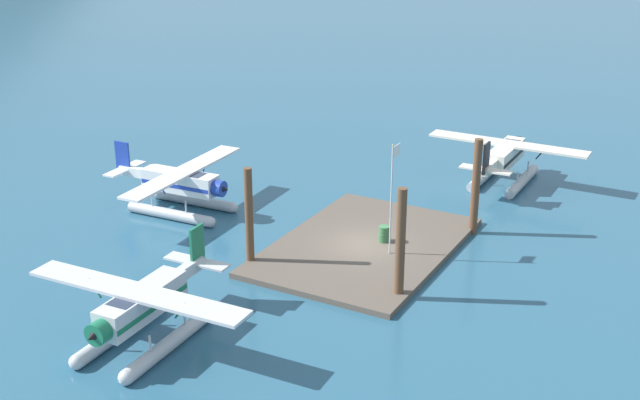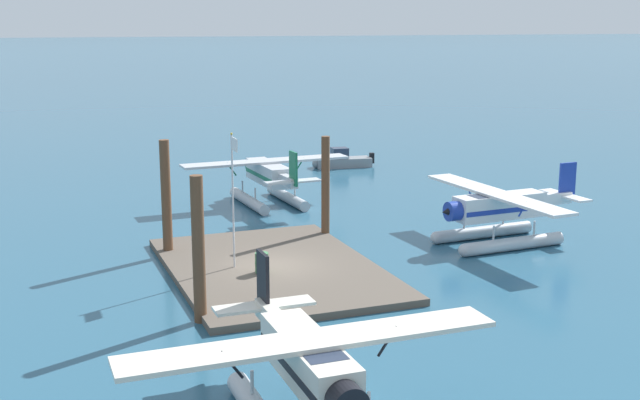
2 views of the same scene
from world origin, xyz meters
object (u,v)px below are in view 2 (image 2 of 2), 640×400
Objects in this scene: flagpole at (233,185)px; seaplane_cream_stbd_aft at (309,373)px; fuel_drum at (262,263)px; seaplane_silver_port_fwd at (268,179)px; seaplane_white_bow_centre at (499,213)px; boat_grey_open_west at (342,161)px.

seaplane_cream_stbd_aft is at bearing -7.03° from flagpole.
fuel_drum is 14.90m from seaplane_silver_port_fwd.
seaplane_white_bow_centre and seaplane_cream_stbd_aft have the same top height.
flagpole is at bearing -89.30° from seaplane_white_bow_centre.
seaplane_silver_port_fwd is at bearing 164.90° from seaplane_cream_stbd_aft.
boat_grey_open_west is at bearing 138.93° from seaplane_silver_port_fwd.
seaplane_silver_port_fwd is 13.95m from boat_grey_open_west.
seaplane_cream_stbd_aft reaches higher than boat_grey_open_west.
seaplane_white_bow_centre reaches higher than fuel_drum.
fuel_drum is at bearing -29.36° from boat_grey_open_west.
fuel_drum is 0.18× the size of boat_grey_open_west.
flagpole reaches higher than seaplane_silver_port_fwd.
fuel_drum is 28.23m from boat_grey_open_west.
flagpole is at bearing 172.97° from seaplane_cream_stbd_aft.
seaplane_white_bow_centre is at bearing 133.21° from seaplane_cream_stbd_aft.
seaplane_silver_port_fwd is 15.10m from seaplane_white_bow_centre.
boat_grey_open_west is (-10.49, 9.14, -1.09)m from seaplane_silver_port_fwd.
seaplane_white_bow_centre is 1.01× the size of seaplane_cream_stbd_aft.
boat_grey_open_west reaches higher than fuel_drum.
flagpole is 6.77× the size of fuel_drum.
flagpole is at bearing -141.24° from fuel_drum.
fuel_drum is 0.08× the size of seaplane_white_bow_centre.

